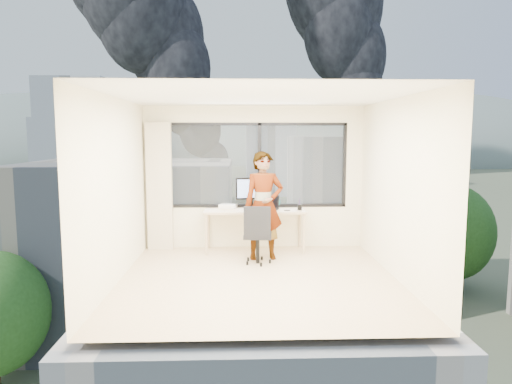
{
  "coord_description": "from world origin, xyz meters",
  "views": [
    {
      "loc": [
        -0.26,
        -6.44,
        2.06
      ],
      "look_at": [
        0.0,
        1.0,
        1.15
      ],
      "focal_mm": 32.22,
      "sensor_mm": 36.0,
      "label": 1
    }
  ],
  "objects_px": {
    "chair": "(258,234)",
    "laptop": "(268,203)",
    "handbag": "(273,202)",
    "monitor": "(251,193)",
    "person": "(264,206)",
    "desk": "(255,230)",
    "game_console": "(228,206)"
  },
  "relations": [
    {
      "from": "chair",
      "to": "person",
      "type": "relative_size",
      "value": 0.54
    },
    {
      "from": "game_console",
      "to": "laptop",
      "type": "xyz_separation_m",
      "value": [
        0.71,
        -0.24,
        0.08
      ]
    },
    {
      "from": "monitor",
      "to": "laptop",
      "type": "xyz_separation_m",
      "value": [
        0.29,
        -0.12,
        -0.17
      ]
    },
    {
      "from": "person",
      "to": "game_console",
      "type": "height_order",
      "value": "person"
    },
    {
      "from": "person",
      "to": "handbag",
      "type": "distance_m",
      "value": 0.75
    },
    {
      "from": "laptop",
      "to": "handbag",
      "type": "distance_m",
      "value": 0.22
    },
    {
      "from": "person",
      "to": "chair",
      "type": "bearing_deg",
      "value": -117.58
    },
    {
      "from": "person",
      "to": "desk",
      "type": "bearing_deg",
      "value": 97.74
    },
    {
      "from": "desk",
      "to": "handbag",
      "type": "relative_size",
      "value": 6.25
    },
    {
      "from": "desk",
      "to": "laptop",
      "type": "height_order",
      "value": "laptop"
    },
    {
      "from": "person",
      "to": "laptop",
      "type": "xyz_separation_m",
      "value": [
        0.1,
        0.52,
        -0.04
      ]
    },
    {
      "from": "game_console",
      "to": "handbag",
      "type": "xyz_separation_m",
      "value": [
        0.81,
        -0.04,
        0.08
      ]
    },
    {
      "from": "chair",
      "to": "person",
      "type": "bearing_deg",
      "value": 73.59
    },
    {
      "from": "chair",
      "to": "laptop",
      "type": "relative_size",
      "value": 2.62
    },
    {
      "from": "person",
      "to": "handbag",
      "type": "xyz_separation_m",
      "value": [
        0.2,
        0.72,
        -0.04
      ]
    },
    {
      "from": "chair",
      "to": "handbag",
      "type": "height_order",
      "value": "chair"
    },
    {
      "from": "desk",
      "to": "laptop",
      "type": "relative_size",
      "value": 4.8
    },
    {
      "from": "desk",
      "to": "chair",
      "type": "relative_size",
      "value": 1.83
    },
    {
      "from": "person",
      "to": "monitor",
      "type": "relative_size",
      "value": 3.14
    },
    {
      "from": "desk",
      "to": "laptop",
      "type": "distance_m",
      "value": 0.54
    },
    {
      "from": "monitor",
      "to": "handbag",
      "type": "bearing_deg",
      "value": 1.87
    },
    {
      "from": "laptop",
      "to": "handbag",
      "type": "bearing_deg",
      "value": 82.35
    },
    {
      "from": "person",
      "to": "laptop",
      "type": "bearing_deg",
      "value": 73.06
    },
    {
      "from": "desk",
      "to": "laptop",
      "type": "xyz_separation_m",
      "value": [
        0.23,
        -0.01,
        0.49
      ]
    },
    {
      "from": "monitor",
      "to": "game_console",
      "type": "relative_size",
      "value": 1.96
    },
    {
      "from": "chair",
      "to": "monitor",
      "type": "xyz_separation_m",
      "value": [
        -0.08,
        0.93,
        0.55
      ]
    },
    {
      "from": "game_console",
      "to": "chair",
      "type": "bearing_deg",
      "value": -47.47
    },
    {
      "from": "monitor",
      "to": "laptop",
      "type": "distance_m",
      "value": 0.36
    },
    {
      "from": "person",
      "to": "game_console",
      "type": "distance_m",
      "value": 0.98
    },
    {
      "from": "person",
      "to": "monitor",
      "type": "height_order",
      "value": "person"
    },
    {
      "from": "game_console",
      "to": "laptop",
      "type": "height_order",
      "value": "laptop"
    },
    {
      "from": "monitor",
      "to": "handbag",
      "type": "height_order",
      "value": "monitor"
    }
  ]
}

